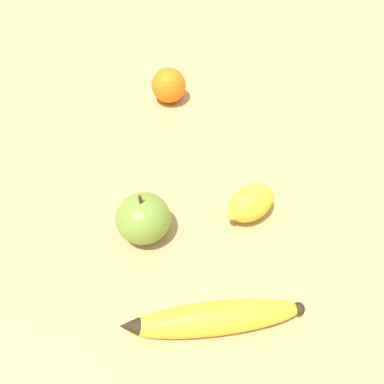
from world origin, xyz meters
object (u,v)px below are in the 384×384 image
at_px(orange, 169,85).
at_px(apple, 143,218).
at_px(lemon, 251,203).
at_px(banana, 213,319).

relative_size(orange, apple, 0.82).
distance_m(orange, lemon, 0.31).
height_order(orange, apple, apple).
xyz_separation_m(banana, lemon, (-0.08, 0.16, 0.01)).
distance_m(banana, lemon, 0.18).
bearing_deg(orange, apple, -49.18).
bearing_deg(banana, orange, -88.12).
bearing_deg(banana, lemon, -116.50).
bearing_deg(orange, lemon, -20.92).
bearing_deg(banana, apple, -62.63).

